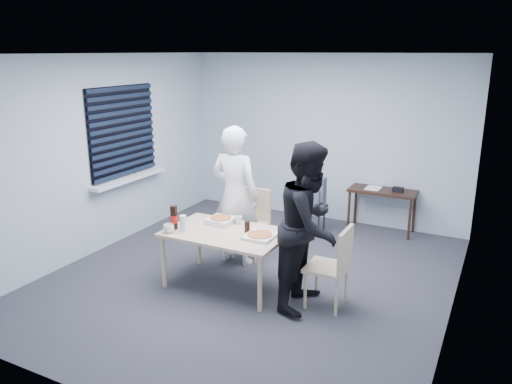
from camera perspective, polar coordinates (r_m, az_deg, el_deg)
The scene contains 19 objects.
room at distance 7.22m, azimuth -14.76°, elevation 5.84°, with size 5.00×5.00×5.00m.
dining_table at distance 5.69m, azimuth -3.46°, elevation -5.12°, with size 1.35×0.86×0.66m.
chair_far at distance 6.58m, azimuth -0.37°, elevation -2.92°, with size 0.42×0.42×0.89m.
chair_right at distance 5.31m, azimuth 9.01°, elevation -7.91°, with size 0.42×0.42×0.89m.
person_white at distance 6.23m, azimuth -2.41°, elevation -0.44°, with size 0.65×0.42×1.77m, color silver.
person_black at distance 5.20m, azimuth 6.13°, elevation -3.86°, with size 0.86×0.47×1.77m, color black.
side_table at distance 7.63m, azimuth 14.25°, elevation -0.31°, with size 0.97×0.43×0.65m.
stool at distance 7.40m, azimuth 6.64°, elevation -2.36°, with size 0.32×0.32×0.44m.
backpack at distance 7.29m, azimuth 6.69°, elevation 0.00°, with size 0.31×0.23×0.43m.
pizza_box_a at distance 5.94m, azimuth -4.04°, elevation -3.24°, with size 0.29×0.29×0.07m.
pizza_box_b at distance 5.48m, azimuth 0.44°, elevation -5.03°, with size 0.32×0.32×0.05m.
mug_a at distance 5.70m, azimuth -9.95°, elevation -4.13°, with size 0.12×0.12×0.10m, color white.
mug_b at distance 5.90m, azimuth -2.04°, elevation -3.22°, with size 0.10×0.10×0.09m, color white.
cola_glass at distance 5.59m, azimuth -1.01°, elevation -4.07°, with size 0.06×0.06×0.14m, color black.
soda_bottle at distance 5.79m, azimuth -9.35°, elevation -2.93°, with size 0.09×0.09×0.27m.
plastic_cups at distance 5.72m, azimuth -8.35°, elevation -3.55°, with size 0.08×0.08×0.18m, color silver.
rubber_band at distance 5.30m, azimuth -3.20°, elevation -6.02°, with size 0.05×0.05×0.00m, color red.
papers at distance 7.66m, azimuth 13.24°, elevation 0.45°, with size 0.22×0.29×0.00m, color white.
black_box at distance 7.55m, azimuth 15.92°, elevation 0.27°, with size 0.15×0.11×0.07m, color black.
Camera 1 is at (2.55, -4.90, 2.64)m, focal length 35.00 mm.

